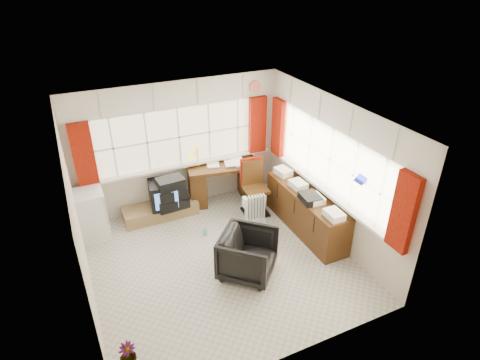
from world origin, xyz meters
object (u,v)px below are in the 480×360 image
object	(u,v)px
desk	(223,180)
radiator	(255,211)
crt_tv	(165,194)
credenza	(306,211)
mini_fridge	(90,215)
task_chair	(253,184)
office_chair	(248,254)
tv_bench	(161,210)
desk_lamp	(197,152)

from	to	relation	value
desk	radiator	world-z (taller)	desk
desk	crt_tv	xyz separation A→B (m)	(-1.23, -0.14, 0.05)
desk	credenza	bearing A→B (deg)	-59.41
radiator	credenza	distance (m)	0.94
desk	radiator	size ratio (longest dim) A/B	2.63
credenza	mini_fridge	size ratio (longest dim) A/B	2.22
task_chair	mini_fridge	world-z (taller)	task_chair
radiator	mini_fridge	bearing A→B (deg)	163.68
office_chair	credenza	distance (m)	1.59
mini_fridge	task_chair	bearing A→B (deg)	-8.44
task_chair	tv_bench	distance (m)	1.85
mini_fridge	radiator	bearing A→B (deg)	-16.32
desk	office_chair	bearing A→B (deg)	-103.03
task_chair	credenza	size ratio (longest dim) A/B	0.55
task_chair	mini_fridge	size ratio (longest dim) A/B	1.22
task_chair	radiator	xyz separation A→B (m)	(-0.15, -0.38, -0.35)
office_chair	crt_tv	distance (m)	2.21
desk	radiator	distance (m)	1.06
office_chair	crt_tv	bearing A→B (deg)	61.81
crt_tv	desk	bearing A→B (deg)	6.37
office_chair	radiator	distance (m)	1.42
desk	task_chair	world-z (taller)	task_chair
desk_lamp	mini_fridge	xyz separation A→B (m)	(-2.13, -0.36, -0.64)
credenza	mini_fridge	distance (m)	3.80
desk	mini_fridge	distance (m)	2.59
radiator	credenza	world-z (taller)	credenza
desk_lamp	mini_fridge	distance (m)	2.25
crt_tv	mini_fridge	world-z (taller)	mini_fridge
desk	credenza	size ratio (longest dim) A/B	0.75
desk	office_chair	xyz separation A→B (m)	(-0.52, -2.23, -0.08)
desk_lamp	tv_bench	distance (m)	1.33
office_chair	credenza	bearing A→B (deg)	-23.98
desk_lamp	radiator	world-z (taller)	desk_lamp
desk_lamp	credenza	size ratio (longest dim) A/B	0.21
credenza	office_chair	bearing A→B (deg)	-156.80
office_chair	radiator	xyz separation A→B (m)	(0.74, 1.21, -0.14)
task_chair	credenza	xyz separation A→B (m)	(0.57, -0.97, -0.19)
mini_fridge	desk_lamp	bearing A→B (deg)	9.54
office_chair	crt_tv	world-z (taller)	crt_tv
desk_lamp	office_chair	distance (m)	2.50
desk	radiator	xyz separation A→B (m)	(0.22, -1.02, -0.22)
desk	radiator	bearing A→B (deg)	-77.69
credenza	desk_lamp	bearing A→B (deg)	128.45
desk_lamp	desk	bearing A→B (deg)	-19.78
task_chair	tv_bench	bearing A→B (deg)	162.03
radiator	office_chair	bearing A→B (deg)	-121.33
credenza	desk	bearing A→B (deg)	120.59
desk	credenza	world-z (taller)	credenza
office_chair	mini_fridge	xyz separation A→B (m)	(-2.07, 2.03, 0.08)
office_chair	tv_bench	bearing A→B (deg)	63.68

